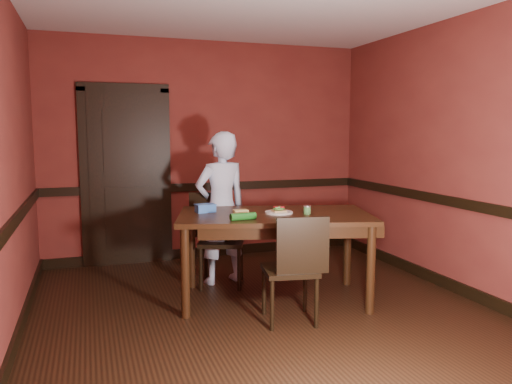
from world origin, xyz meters
TOP-DOWN VIEW (x-y plane):
  - floor at (0.00, 0.00)m, footprint 4.00×4.50m
  - wall_back at (0.00, 2.25)m, footprint 4.00×0.02m
  - wall_front at (0.00, -2.25)m, footprint 4.00×0.02m
  - wall_left at (-2.00, 0.00)m, footprint 0.02×4.50m
  - wall_right at (2.00, 0.00)m, footprint 0.02×4.50m
  - dado_back at (0.00, 2.23)m, footprint 4.00×0.03m
  - dado_left at (-1.99, 0.00)m, footprint 0.03×4.50m
  - dado_right at (1.99, 0.00)m, footprint 0.03×4.50m
  - baseboard_back at (0.00, 2.23)m, footprint 4.00×0.03m
  - baseboard_left at (-1.99, 0.00)m, footprint 0.03×4.50m
  - baseboard_right at (1.99, 0.00)m, footprint 0.03×4.50m
  - door at (-1.00, 2.22)m, footprint 1.05×0.07m
  - dining_table at (0.21, 0.43)m, footprint 1.97×1.42m
  - chair_far at (-0.15, 1.02)m, footprint 0.57×0.57m
  - chair_near at (0.14, -0.12)m, footprint 0.49×0.49m
  - person at (-0.12, 1.12)m, footprint 0.65×0.50m
  - sandwich_plate at (0.25, 0.41)m, footprint 0.26×0.26m
  - sauce_jar at (0.48, 0.28)m, footprint 0.07×0.07m
  - cheese_saucer at (-0.13, 0.42)m, footprint 0.17×0.17m
  - food_tub at (-0.39, 0.71)m, footprint 0.20×0.15m
  - wrapped_veg at (-0.17, 0.19)m, footprint 0.24×0.09m

SIDE VIEW (x-z plane):
  - floor at x=0.00m, z-range -0.01..0.01m
  - baseboard_back at x=0.00m, z-range 0.00..0.12m
  - baseboard_left at x=-1.99m, z-range 0.00..0.12m
  - baseboard_right at x=1.99m, z-range 0.00..0.12m
  - dining_table at x=0.21m, z-range 0.00..0.83m
  - chair_near at x=0.14m, z-range 0.00..0.92m
  - chair_far at x=-0.15m, z-range 0.00..0.95m
  - person at x=-0.12m, z-range 0.00..1.59m
  - sandwich_plate at x=0.25m, z-range 0.82..0.88m
  - cheese_saucer at x=-0.13m, z-range 0.83..0.88m
  - wrapped_veg at x=-0.17m, z-range 0.83..0.89m
  - food_tub at x=-0.39m, z-range 0.83..0.91m
  - sauce_jar at x=0.48m, z-range 0.83..0.91m
  - dado_back at x=0.00m, z-range 0.85..0.95m
  - dado_left at x=-1.99m, z-range 0.85..0.95m
  - dado_right at x=1.99m, z-range 0.85..0.95m
  - door at x=-1.00m, z-range -0.01..2.19m
  - wall_back at x=0.00m, z-range 0.00..2.70m
  - wall_front at x=0.00m, z-range 0.00..2.70m
  - wall_left at x=-2.00m, z-range 0.00..2.70m
  - wall_right at x=2.00m, z-range 0.00..2.70m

